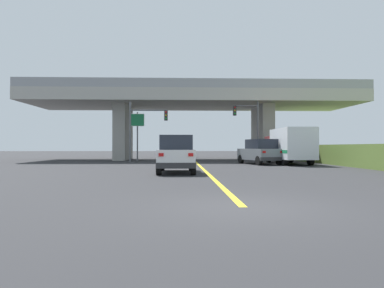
# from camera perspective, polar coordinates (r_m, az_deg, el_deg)

# --- Properties ---
(ground) EXTENTS (160.00, 160.00, 0.00)m
(ground) POSITION_cam_1_polar(r_m,az_deg,el_deg) (38.12, 0.21, -2.59)
(ground) COLOR #2B2B2D
(overpass_bridge) EXTENTS (34.91, 9.81, 8.02)m
(overpass_bridge) POSITION_cam_1_polar(r_m,az_deg,el_deg) (38.36, 0.21, 6.30)
(overpass_bridge) COLOR #A8A59E
(overpass_bridge) RESTS_ON ground
(lane_divider_stripe) EXTENTS (0.20, 27.02, 0.01)m
(lane_divider_stripe) POSITION_cam_1_polar(r_m,az_deg,el_deg) (21.65, 1.92, -4.20)
(lane_divider_stripe) COLOR yellow
(lane_divider_stripe) RESTS_ON ground
(suv_lead) EXTENTS (1.97, 4.45, 2.02)m
(suv_lead) POSITION_cam_1_polar(r_m,az_deg,el_deg) (18.89, -2.58, -1.68)
(suv_lead) COLOR silver
(suv_lead) RESTS_ON ground
(suv_crossing) EXTENTS (3.03, 4.73, 2.02)m
(suv_crossing) POSITION_cam_1_polar(r_m,az_deg,el_deg) (28.61, 11.09, -1.26)
(suv_crossing) COLOR slate
(suv_crossing) RESTS_ON ground
(box_truck) EXTENTS (2.33, 6.96, 2.87)m
(box_truck) POSITION_cam_1_polar(r_m,az_deg,el_deg) (29.32, 15.66, -0.21)
(box_truck) COLOR red
(box_truck) RESTS_ON ground
(sedan_oncoming) EXTENTS (1.99, 4.32, 2.02)m
(sedan_oncoming) POSITION_cam_1_polar(r_m,az_deg,el_deg) (48.52, -1.25, -0.95)
(sedan_oncoming) COLOR slate
(sedan_oncoming) RESTS_ON ground
(traffic_signal_nearside) EXTENTS (2.53, 0.36, 6.10)m
(traffic_signal_nearside) POSITION_cam_1_polar(r_m,az_deg,el_deg) (34.34, 9.52, 3.57)
(traffic_signal_nearside) COLOR #56595E
(traffic_signal_nearside) RESTS_ON ground
(traffic_signal_farside) EXTENTS (3.61, 0.36, 5.65)m
(traffic_signal_farside) POSITION_cam_1_polar(r_m,az_deg,el_deg) (32.96, -8.04, 3.29)
(traffic_signal_farside) COLOR #56595E
(traffic_signal_farside) RESTS_ON ground
(highway_sign) EXTENTS (1.38, 0.17, 4.86)m
(highway_sign) POSITION_cam_1_polar(r_m,az_deg,el_deg) (34.94, -8.95, 3.01)
(highway_sign) COLOR #56595E
(highway_sign) RESTS_ON ground
(semi_truck_distant) EXTENTS (2.33, 6.53, 3.20)m
(semi_truck_distant) POSITION_cam_1_polar(r_m,az_deg,el_deg) (57.18, -3.00, -0.22)
(semi_truck_distant) COLOR red
(semi_truck_distant) RESTS_ON ground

